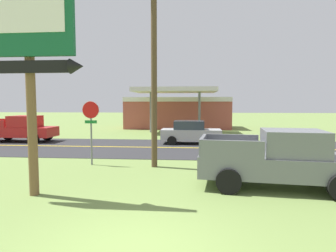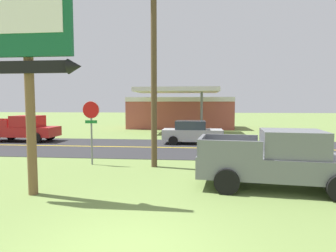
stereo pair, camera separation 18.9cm
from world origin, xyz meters
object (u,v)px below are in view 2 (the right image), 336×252
Objects in this scene: motel_sign at (28,48)px; pickup_grey_parked_on_lawn at (279,160)px; gas_station at (180,112)px; pickup_red_on_road at (23,129)px; stop_sign at (91,121)px; car_silver_near_lane at (192,132)px; utility_pole at (154,55)px.

motel_sign is 8.62m from pickup_grey_parked_on_lawn.
gas_station is at bearing 101.00° from pickup_grey_parked_on_lawn.
pickup_red_on_road is at bearing 123.84° from motel_sign.
stop_sign is at bearing -42.25° from pickup_red_on_road.
pickup_grey_parked_on_lawn reaches higher than car_silver_near_lane.
motel_sign is at bearing -56.16° from pickup_red_on_road.
pickup_red_on_road is (-11.08, -13.54, -0.98)m from gas_station.
stop_sign is at bearing 88.10° from motel_sign.
stop_sign is 8.22m from pickup_grey_parked_on_lawn.
pickup_red_on_road is (-11.12, 7.58, -3.97)m from utility_pole.
utility_pole reaches higher than pickup_grey_parked_on_lawn.
motel_sign is at bearing -125.40° from utility_pole.
gas_station is 2.22× the size of pickup_grey_parked_on_lawn.
utility_pole is at bearing -101.65° from car_silver_near_lane.
pickup_grey_parked_on_lawn is at bearing -31.63° from utility_pole.
stop_sign is 21.15m from gas_station.
motel_sign reaches higher than pickup_grey_parked_on_lawn.
gas_station is at bearing 83.13° from motel_sign.
car_silver_near_lane is (4.52, 7.41, -1.20)m from stop_sign.
gas_station is at bearing 96.74° from car_silver_near_lane.
utility_pole is 14.03m from pickup_red_on_road.
pickup_grey_parked_on_lawn and pickup_red_on_road have the same top height.
pickup_grey_parked_on_lawn is (7.73, 1.53, -3.50)m from motel_sign.
stop_sign reaches higher than pickup_red_on_road.
pickup_grey_parked_on_lawn is at bearing -21.64° from stop_sign.
motel_sign is at bearing -111.35° from car_silver_near_lane.
car_silver_near_lane is at bearing 68.65° from motel_sign.
utility_pole reaches higher than stop_sign.
gas_station is 2.86× the size of car_silver_near_lane.
pickup_red_on_road reaches higher than car_silver_near_lane.
motel_sign is at bearing -96.87° from gas_station.
pickup_red_on_road is at bearing -129.32° from gas_station.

